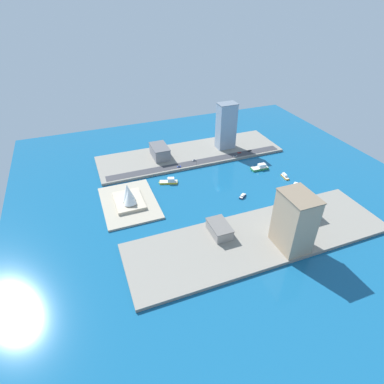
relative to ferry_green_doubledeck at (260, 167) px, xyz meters
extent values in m
plane|color=#145684|center=(-21.47, 66.28, -2.31)|extent=(440.00, 440.00, 0.00)
cube|color=gray|center=(-108.03, 66.28, -0.80)|extent=(70.00, 240.00, 3.02)
cube|color=gray|center=(65.09, 66.28, -0.80)|extent=(70.00, 240.00, 3.02)
cube|color=#A89E89|center=(-13.42, 164.13, -1.31)|extent=(75.01, 54.41, 2.00)
cube|color=#38383D|center=(38.87, 66.28, 0.78)|extent=(12.47, 228.00, 0.15)
cube|color=#2D8C4C|center=(0.03, 0.68, -1.03)|extent=(9.55, 21.51, 2.55)
cone|color=#2D8C4C|center=(0.45, 11.96, -1.03)|extent=(2.38, 2.38, 2.30)
cube|color=white|center=(-0.08, -2.23, 2.31)|extent=(6.06, 9.31, 4.13)
cube|color=beige|center=(0.03, 0.68, 0.30)|extent=(9.17, 20.65, 0.10)
cube|color=#1E284C|center=(-45.15, 48.77, -1.44)|extent=(9.03, 10.35, 1.73)
cone|color=#1E284C|center=(-41.81, 44.32, -1.44)|extent=(2.17, 2.17, 1.55)
cube|color=white|center=(-45.55, 49.30, 0.23)|extent=(4.71, 5.07, 1.63)
cube|color=beige|center=(-45.15, 48.77, -0.53)|extent=(8.67, 9.94, 0.10)
cube|color=yellow|center=(10.05, 114.12, -1.30)|extent=(12.98, 21.41, 2.02)
cone|color=yellow|center=(13.49, 124.25, -1.30)|extent=(2.31, 2.31, 1.82)
cube|color=white|center=(9.13, 111.41, 1.94)|extent=(7.40, 8.79, 4.46)
cube|color=beige|center=(10.05, 114.12, -0.24)|extent=(12.46, 20.56, 0.10)
cube|color=orange|center=(-27.93, -16.91, -1.47)|extent=(13.01, 5.30, 1.67)
cone|color=orange|center=(-34.69, -16.29, -1.47)|extent=(1.63, 1.63, 1.50)
cube|color=white|center=(-26.53, -17.04, 0.62)|extent=(7.05, 3.46, 2.53)
cube|color=beige|center=(-27.93, -16.91, -0.59)|extent=(12.49, 5.09, 0.10)
cube|color=blue|center=(-51.91, -13.65, -1.32)|extent=(17.95, 21.39, 1.98)
cone|color=blue|center=(-57.62, -4.80, -1.32)|extent=(2.46, 2.46, 1.78)
cube|color=white|center=(-50.43, -15.95, 0.82)|extent=(10.71, 11.22, 2.29)
cube|color=beige|center=(-51.91, -13.65, -0.28)|extent=(17.23, 20.54, 0.10)
cube|color=silver|center=(-89.57, 9.69, 8.02)|extent=(27.44, 16.18, 14.63)
cube|color=#9D9992|center=(-89.57, 9.69, 15.74)|extent=(28.54, 16.83, 0.80)
cube|color=#8C9EB2|center=(65.32, 15.99, 30.62)|extent=(16.42, 23.42, 59.83)
cube|color=slate|center=(65.32, 15.99, 60.94)|extent=(17.08, 24.35, 0.80)
cube|color=gray|center=(-91.50, 98.27, 5.31)|extent=(25.53, 15.72, 9.21)
cube|color=slate|center=(-91.50, 98.27, 10.32)|extent=(26.55, 16.35, 0.80)
cube|color=tan|center=(-126.85, 48.65, 26.25)|extent=(30.40, 22.82, 51.08)
cube|color=#7C6B55|center=(-126.85, 48.65, 52.19)|extent=(31.62, 23.74, 0.80)
cube|color=gray|center=(69.29, 106.72, 7.91)|extent=(31.64, 19.09, 14.40)
cube|color=#59595C|center=(69.29, 106.72, 15.51)|extent=(32.91, 19.85, 0.80)
cylinder|color=black|center=(35.85, 91.05, 1.18)|extent=(0.27, 0.65, 0.64)
cylinder|color=black|center=(34.08, 91.10, 1.18)|extent=(0.27, 0.65, 0.64)
cylinder|color=black|center=(35.94, 94.23, 1.18)|extent=(0.27, 0.65, 0.64)
cylinder|color=black|center=(34.16, 94.28, 1.18)|extent=(0.27, 0.65, 0.64)
cube|color=blue|center=(35.01, 92.67, 1.45)|extent=(2.09, 4.59, 0.73)
cube|color=#262D38|center=(35.01, 92.89, 2.06)|extent=(1.80, 2.59, 0.49)
cylinder|color=black|center=(41.42, -7.60, 1.18)|extent=(0.25, 0.64, 0.64)
cylinder|color=black|center=(42.99, -7.60, 1.18)|extent=(0.25, 0.64, 0.64)
cylinder|color=black|center=(41.42, -11.15, 1.18)|extent=(0.25, 0.64, 0.64)
cylinder|color=black|center=(42.99, -11.15, 1.18)|extent=(0.25, 0.64, 0.64)
cube|color=black|center=(42.21, -9.37, 1.46)|extent=(1.77, 5.07, 0.77)
cube|color=#262D38|center=(42.21, -9.63, 2.07)|extent=(1.56, 2.84, 0.45)
cylinder|color=black|center=(41.12, 7.72, 1.18)|extent=(0.27, 0.65, 0.64)
cylinder|color=black|center=(42.74, 7.68, 1.18)|extent=(0.27, 0.65, 0.64)
cylinder|color=black|center=(41.04, 4.50, 1.18)|extent=(0.27, 0.65, 0.64)
cylinder|color=black|center=(42.67, 4.46, 1.18)|extent=(0.27, 0.65, 0.64)
cube|color=red|center=(41.89, 6.09, 1.51)|extent=(1.94, 4.64, 0.86)
cube|color=#262D38|center=(41.89, 5.86, 2.25)|extent=(1.67, 2.61, 0.62)
cylinder|color=black|center=(42.32, 71.51, 1.18)|extent=(0.28, 0.65, 0.64)
cylinder|color=black|center=(43.90, 71.58, 1.18)|extent=(0.28, 0.65, 0.64)
cylinder|color=black|center=(42.48, 68.15, 1.18)|extent=(0.28, 0.65, 0.64)
cylinder|color=black|center=(44.05, 68.23, 1.18)|extent=(0.28, 0.65, 0.64)
cube|color=#B7B7BC|center=(43.19, 69.87, 1.45)|extent=(2.00, 4.87, 0.74)
cube|color=#262D38|center=(43.20, 69.63, 2.10)|extent=(1.69, 2.75, 0.55)
cylinder|color=black|center=(35.62, 14.52, 1.18)|extent=(0.28, 0.65, 0.64)
cylinder|color=black|center=(33.86, 14.60, 1.18)|extent=(0.28, 0.65, 0.64)
cylinder|color=black|center=(35.75, 17.56, 1.18)|extent=(0.28, 0.65, 0.64)
cylinder|color=black|center=(34.00, 17.63, 1.18)|extent=(0.28, 0.65, 0.64)
cube|color=white|center=(34.81, 16.08, 1.50)|extent=(2.15, 4.42, 0.83)
cube|color=#262D38|center=(34.82, 16.30, 2.17)|extent=(1.83, 2.50, 0.52)
cylinder|color=black|center=(31.76, 71.02, 3.46)|extent=(0.18, 0.18, 5.50)
cube|color=black|center=(31.76, 71.02, 6.71)|extent=(0.36, 0.36, 1.00)
sphere|color=red|center=(31.76, 71.02, 7.06)|extent=(0.24, 0.24, 0.24)
sphere|color=yellow|center=(31.76, 71.02, 6.71)|extent=(0.24, 0.24, 0.24)
sphere|color=green|center=(31.76, 71.02, 6.36)|extent=(0.24, 0.24, 0.24)
cube|color=#BCAD93|center=(-13.42, 164.13, 1.19)|extent=(38.63, 28.51, 3.00)
cone|color=white|center=(-20.03, 164.13, 9.96)|extent=(15.55, 13.13, 16.67)
cone|color=white|center=(-13.42, 164.13, 11.54)|extent=(16.11, 13.53, 19.58)
cone|color=white|center=(-6.87, 164.13, 7.84)|extent=(10.76, 8.87, 11.88)
cylinder|color=brown|center=(-98.99, 16.15, 2.83)|extent=(0.50, 0.50, 4.25)
sphere|color=#2D7233|center=(-98.99, 16.15, 7.28)|extent=(5.80, 5.80, 5.80)
cylinder|color=brown|center=(-108.02, 23.96, 2.84)|extent=(0.50, 0.50, 4.26)
sphere|color=#2D7233|center=(-108.02, 23.96, 7.67)|extent=(6.77, 6.77, 6.77)
cylinder|color=brown|center=(-113.09, 33.84, 2.13)|extent=(0.50, 0.50, 2.84)
sphere|color=#2D7233|center=(-113.09, 33.84, 5.56)|extent=(5.03, 5.03, 5.03)
camera|label=1|loc=(-280.61, 197.41, 189.48)|focal=29.23mm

